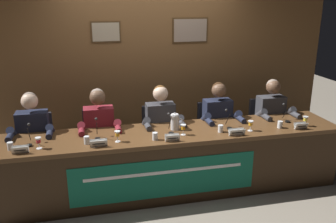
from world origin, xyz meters
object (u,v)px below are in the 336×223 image
(water_cup_left, at_px, (87,140))
(microphone_far_right, at_px, (286,116))
(panelist_center, at_px, (162,126))
(panelist_right, at_px, (219,121))
(juice_glass_far_left, at_px, (38,141))
(juice_glass_left, at_px, (117,134))
(chair_far_left, at_px, (37,151))
(panelist_far_left, at_px, (33,136))
(juice_glass_center, at_px, (183,128))
(water_cup_right, at_px, (221,129))
(nameplate_center, at_px, (172,138))
(microphone_left, at_px, (97,132))
(chair_right, at_px, (213,136))
(microphone_far_left, at_px, (29,138))
(nameplate_far_right, at_px, (301,126))
(chair_center, at_px, (159,140))
(juice_glass_right, at_px, (251,124))
(conference_table, at_px, (170,154))
(nameplate_right, at_px, (237,132))
(water_cup_far_right, at_px, (280,125))
(nameplate_far_left, at_px, (20,150))
(chair_left, at_px, (100,145))
(water_cup_far_left, at_px, (10,147))
(chair_far_right, at_px, (264,131))
(microphone_right, at_px, (228,122))
(microphone_center, at_px, (170,127))
(water_cup_center, at_px, (155,137))
(juice_glass_far_right, at_px, (305,119))
(panelist_left, at_px, (100,131))
(nameplate_left, at_px, (99,143))
(panelist_far_right, at_px, (273,117))
(water_pitcher_central, at_px, (175,122))

(water_cup_left, height_order, microphone_far_right, microphone_far_right)
(panelist_center, xyz_separation_m, panelist_right, (0.77, 0.00, 0.00))
(juice_glass_far_left, bearing_deg, juice_glass_left, 0.35)
(chair_far_left, relative_size, panelist_far_left, 0.73)
(juice_glass_center, distance_m, water_cup_right, 0.45)
(water_cup_left, xyz_separation_m, panelist_center, (0.93, 0.51, -0.09))
(panelist_center, distance_m, nameplate_center, 0.65)
(microphone_left, bearing_deg, panelist_center, 24.75)
(panelist_far_left, bearing_deg, chair_right, 4.90)
(microphone_far_left, distance_m, nameplate_far_right, 3.09)
(chair_center, xyz_separation_m, chair_right, (0.77, 0.00, 0.00))
(juice_glass_center, bearing_deg, microphone_far_left, 176.95)
(chair_right, height_order, juice_glass_right, chair_right)
(nameplate_center, distance_m, juice_glass_center, 0.23)
(conference_table, height_order, nameplate_right, nameplate_right)
(water_cup_far_right, bearing_deg, nameplate_far_left, -178.28)
(nameplate_right, bearing_deg, panelist_center, 139.20)
(chair_left, bearing_deg, water_cup_far_left, -142.68)
(chair_left, relative_size, nameplate_center, 5.53)
(water_cup_far_right, bearing_deg, nameplate_far_right, -21.74)
(nameplate_center, relative_size, nameplate_right, 0.85)
(chair_far_right, bearing_deg, juice_glass_center, -153.86)
(juice_glass_left, distance_m, water_cup_right, 1.20)
(panelist_center, height_order, chair_far_right, panelist_center)
(chair_far_right, bearing_deg, chair_right, 180.00)
(microphone_left, height_order, chair_far_right, microphone_left)
(juice_glass_far_left, relative_size, juice_glass_right, 1.00)
(conference_table, relative_size, microphone_right, 19.25)
(water_cup_far_left, distance_m, panelist_right, 2.52)
(juice_glass_center, xyz_separation_m, microphone_center, (-0.13, 0.10, -0.01))
(water_cup_far_left, relative_size, microphone_far_left, 0.39)
(juice_glass_left, distance_m, water_cup_center, 0.41)
(panelist_right, bearing_deg, juice_glass_far_right, -30.76)
(panelist_left, bearing_deg, water_cup_far_left, -151.34)
(juice_glass_center, height_order, nameplate_right, juice_glass_center)
(chair_left, distance_m, microphone_right, 1.67)
(nameplate_left, bearing_deg, nameplate_far_right, 0.06)
(water_cup_center, bearing_deg, chair_right, 38.23)
(microphone_far_left, bearing_deg, juice_glass_far_right, -2.46)
(chair_far_left, height_order, panelist_left, panelist_left)
(water_cup_right, bearing_deg, microphone_far_right, 10.49)
(juice_glass_left, bearing_deg, nameplate_center, -11.20)
(microphone_far_right, bearing_deg, microphone_far_left, -178.57)
(panelist_far_left, distance_m, water_cup_center, 1.47)
(nameplate_right, distance_m, panelist_far_right, 1.03)
(conference_table, xyz_separation_m, nameplate_far_right, (1.57, -0.14, 0.27))
(panelist_left, height_order, microphone_left, panelist_left)
(juice_glass_far_left, distance_m, water_cup_right, 2.01)
(juice_glass_far_right, distance_m, water_pitcher_central, 1.59)
(chair_left, xyz_separation_m, juice_glass_center, (0.92, -0.69, 0.41))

